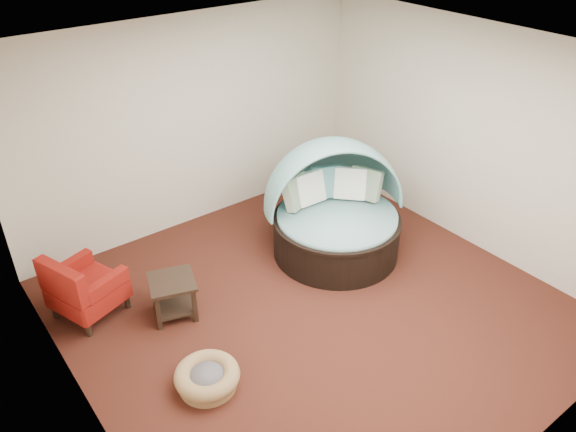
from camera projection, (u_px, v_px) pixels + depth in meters
floor at (313, 307)px, 6.33m from camera, size 5.00×5.00×0.00m
wall_back at (193, 124)px, 7.29m from camera, size 5.00×0.00×5.00m
wall_front at (547, 341)px, 3.91m from camera, size 5.00×0.00×5.00m
wall_left at (67, 298)px, 4.30m from camera, size 0.00×5.00×5.00m
wall_right at (472, 138)px, 6.90m from camera, size 0.00×5.00×5.00m
ceiling at (321, 60)px, 4.87m from camera, size 5.00×5.00×0.00m
canopy_daybed at (335, 203)px, 6.97m from camera, size 2.14×2.12×1.47m
pet_basket at (207, 377)px, 5.30m from camera, size 0.73×0.73×0.22m
red_armchair at (83, 288)px, 6.04m from camera, size 0.86×0.86×0.79m
side_table at (173, 292)px, 6.09m from camera, size 0.61×0.61×0.46m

